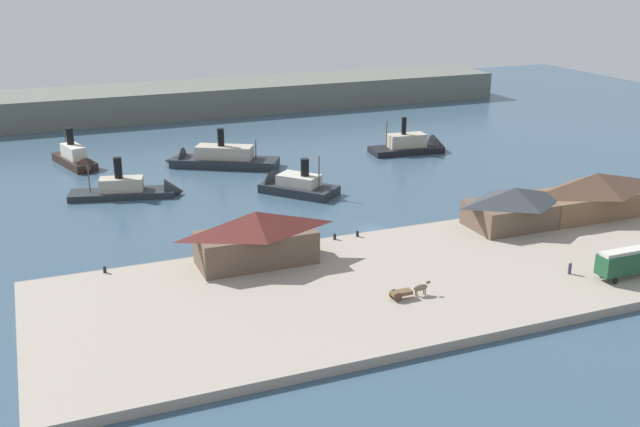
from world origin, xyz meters
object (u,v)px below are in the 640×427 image
ferry_shed_west_terminal (256,237)px  mooring_post_center_east (105,270)px  ferry_mid_harbor (137,190)px  ferry_shed_central_terminal (515,207)px  ferry_outer_harbor (416,146)px  mooring_post_center_west (335,237)px  street_tram (630,260)px  pedestrian_walking_east (570,268)px  ferry_moored_west (212,159)px  ferry_shed_customs_shed (595,193)px  mooring_post_west (357,234)px  ferry_moored_east (77,160)px  horse_cart (409,291)px  ferry_near_quay (290,185)px

ferry_shed_west_terminal → mooring_post_center_east: ferry_shed_west_terminal is taller
mooring_post_center_east → ferry_mid_harbor: bearing=74.8°
ferry_shed_central_terminal → ferry_outer_harbor: (11.80, 53.73, -3.09)m
mooring_post_center_west → ferry_mid_harbor: ferry_mid_harbor is taller
street_tram → mooring_post_center_west: street_tram is taller
pedestrian_walking_east → ferry_moored_west: ferry_moored_west is taller
ferry_shed_customs_shed → street_tram: (-14.04, -23.03, -1.26)m
mooring_post_west → ferry_moored_west: 54.97m
ferry_shed_central_terminal → ferry_moored_west: size_ratio=0.61×
pedestrian_walking_east → ferry_moored_east: bearing=123.0°
mooring_post_west → ferry_moored_east: size_ratio=0.05×
mooring_post_west → ferry_shed_west_terminal: bearing=-166.4°
ferry_shed_customs_shed → mooring_post_west: 42.22m
ferry_shed_west_terminal → horse_cart: bearing=-51.5°
ferry_shed_central_terminal → ferry_near_quay: bearing=126.9°
ferry_mid_harbor → street_tram: bearing=-50.0°
street_tram → mooring_post_center_east: (-66.13, 28.25, -1.97)m
street_tram → mooring_post_west: street_tram is taller
mooring_post_center_west → horse_cart: bearing=-88.5°
ferry_near_quay → ferry_moored_west: (-9.09, 24.24, 0.25)m
ferry_shed_west_terminal → ferry_near_quay: size_ratio=1.05×
ferry_outer_harbor → mooring_post_center_west: bearing=-130.3°
mooring_post_center_west → mooring_post_center_east: bearing=-179.9°
ferry_shed_west_terminal → pedestrian_walking_east: (38.76, -19.99, -3.11)m
mooring_post_center_east → mooring_post_west: bearing=-0.2°
mooring_post_center_east → ferry_shed_west_terminal: bearing=-12.2°
horse_cart → ferry_mid_harbor: ferry_mid_harbor is taller
ferry_near_quay → ferry_mid_harbor: ferry_near_quay is taller
mooring_post_center_west → ferry_near_quay: ferry_near_quay is taller
ferry_shed_west_terminal → ferry_mid_harbor: size_ratio=0.78×
horse_cart → ferry_moored_east: bearing=111.0°
pedestrian_walking_east → ferry_shed_west_terminal: bearing=152.7°
horse_cart → pedestrian_walking_east: (24.12, -1.60, -0.12)m
ferry_shed_west_terminal → mooring_post_center_west: ferry_shed_west_terminal is taller
ferry_near_quay → ferry_mid_harbor: 28.83m
ferry_moored_east → mooring_post_center_west: bearing=-62.9°
horse_cart → ferry_near_quay: ferry_near_quay is taller
ferry_shed_customs_shed → ferry_near_quay: 54.94m
pedestrian_walking_east → ferry_outer_harbor: 74.99m
ferry_mid_harbor → ferry_moored_east: size_ratio=1.27×
pedestrian_walking_east → ferry_mid_harbor: (-48.96, 62.58, -0.80)m
ferry_shed_customs_shed → mooring_post_west: (-41.79, 5.08, -3.23)m
ferry_mid_harbor → ferry_moored_east: bearing=108.3°
ferry_shed_west_terminal → ferry_near_quay: bearing=63.1°
ferry_shed_central_terminal → ferry_near_quay: (-26.12, 34.78, -3.13)m
ferry_shed_customs_shed → mooring_post_west: size_ratio=23.66×
mooring_post_center_east → ferry_near_quay: 48.21m
ferry_shed_customs_shed → ferry_outer_harbor: size_ratio=1.14×
pedestrian_walking_east → mooring_post_center_west: (-24.72, 24.48, -0.37)m
ferry_mid_harbor → ferry_moored_east: 27.46m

